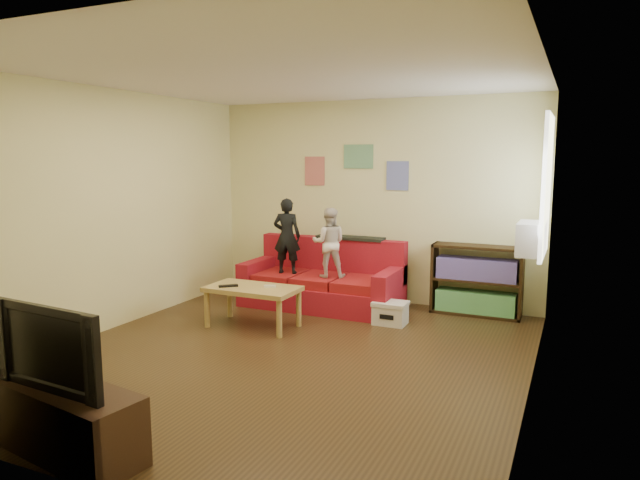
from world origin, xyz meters
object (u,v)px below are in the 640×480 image
at_px(sofa, 324,283).
at_px(tv_stand, 64,419).
at_px(child_a, 287,236).
at_px(television, 59,345).
at_px(child_b, 329,243).
at_px(bookshelf, 476,284).
at_px(file_box, 390,313).
at_px(coffee_table, 253,292).

relative_size(sofa, tv_stand, 1.67).
distance_m(child_a, television, 4.02).
bearing_deg(child_b, television, 66.69).
bearing_deg(child_b, tv_stand, 66.69).
bearing_deg(bookshelf, child_b, -162.41).
bearing_deg(file_box, tv_stand, -106.09).
xyz_separation_m(child_a, coffee_table, (0.10, -1.04, -0.52)).
relative_size(coffee_table, file_box, 2.69).
relative_size(child_b, bookshelf, 0.81).
bearing_deg(child_a, bookshelf, -178.76).
height_order(sofa, coffee_table, sofa).
relative_size(child_b, file_box, 2.27).
bearing_deg(file_box, child_b, 162.69).
bearing_deg(sofa, file_box, -23.21).
bearing_deg(bookshelf, tv_stand, -112.79).
distance_m(bookshelf, file_box, 1.21).
bearing_deg(bookshelf, coffee_table, -144.77).
bearing_deg(child_b, file_box, 141.68).
relative_size(sofa, file_box, 5.24).
bearing_deg(child_a, tv_stand, 84.23).
bearing_deg(television, child_b, 91.86).
relative_size(file_box, tv_stand, 0.32).
bearing_deg(coffee_table, file_box, 28.05).
bearing_deg(file_box, bookshelf, 44.92).
bearing_deg(file_box, coffee_table, -151.95).
distance_m(child_b, file_box, 1.20).
xyz_separation_m(child_b, television, (-0.16, -4.00, -0.13)).
xyz_separation_m(sofa, child_a, (-0.45, -0.17, 0.62)).
relative_size(child_b, coffee_table, 0.84).
height_order(child_b, coffee_table, child_b).
bearing_deg(coffee_table, sofa, 73.63).
bearing_deg(bookshelf, child_a, -166.72).
height_order(file_box, television, television).
height_order(bookshelf, file_box, bookshelf).
distance_m(child_a, file_box, 1.73).
height_order(coffee_table, tv_stand, coffee_table).
bearing_deg(bookshelf, file_box, -135.08).
xyz_separation_m(sofa, bookshelf, (1.90, 0.39, 0.09)).
bearing_deg(tv_stand, child_a, 105.07).
bearing_deg(television, file_box, 78.07).
bearing_deg(sofa, coffee_table, -106.37).
xyz_separation_m(sofa, child_b, (0.15, -0.17, 0.57)).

